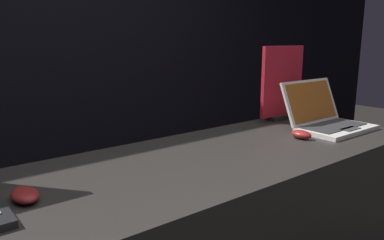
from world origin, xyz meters
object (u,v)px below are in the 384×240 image
at_px(mouse_front, 25,195).
at_px(laptop_back, 326,118).
at_px(promo_stand_back, 282,85).
at_px(mouse_back, 301,134).

distance_m(mouse_front, laptop_back, 1.39).
bearing_deg(promo_stand_back, mouse_back, -128.65).
relative_size(laptop_back, mouse_back, 3.93).
xyz_separation_m(mouse_back, promo_stand_back, (0.26, 0.32, 0.17)).
bearing_deg(mouse_front, mouse_back, -3.50).
bearing_deg(mouse_back, promo_stand_back, 51.35).
distance_m(mouse_front, mouse_back, 1.14).
bearing_deg(mouse_front, laptop_back, -1.12).
height_order(mouse_front, laptop_back, laptop_back).
distance_m(laptop_back, mouse_back, 0.26).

